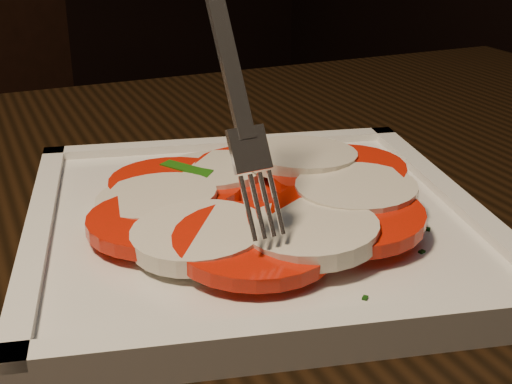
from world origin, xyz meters
TOP-DOWN VIEW (x-y plane):
  - table at (0.27, -0.12)m, footprint 1.30×0.96m
  - chair at (0.36, 0.72)m, footprint 0.53×0.53m
  - plate at (0.33, -0.16)m, footprint 0.35×0.35m
  - caprese_salad at (0.33, -0.16)m, footprint 0.21×0.21m
  - fork at (0.30, -0.17)m, footprint 0.04×0.09m

SIDE VIEW (x-z plane):
  - chair at x=0.36m, z-range 0.07..1.00m
  - table at x=0.27m, z-range 0.28..1.03m
  - plate at x=0.33m, z-range 0.75..0.76m
  - caprese_salad at x=0.33m, z-range 0.76..0.79m
  - fork at x=0.30m, z-range 0.79..0.95m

